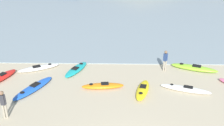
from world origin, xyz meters
name	(u,v)px	position (x,y,z in m)	size (l,w,h in m)	color
kayak_on_sand_0	(39,68)	(-6.75, 9.70, 0.13)	(3.05, 2.05, 0.31)	white
kayak_on_sand_2	(194,68)	(4.88, 9.86, 0.17)	(3.45, 1.96, 0.39)	#8CCC2D
kayak_on_sand_3	(1,77)	(-8.88, 7.99, 0.18)	(1.70, 2.79, 0.41)	red
kayak_on_sand_4	(143,90)	(0.76, 6.48, 0.18)	(1.34, 2.73, 0.40)	yellow
kayak_on_sand_5	(103,86)	(-1.79, 6.98, 0.16)	(2.79, 0.95, 0.36)	orange
kayak_on_sand_6	(33,88)	(-6.24, 6.65, 0.15)	(2.22, 3.42, 0.34)	blue
kayak_on_sand_7	(76,69)	(-3.90, 9.49, 0.13)	(1.77, 2.93, 0.31)	teal
kayak_on_sand_8	(185,89)	(3.50, 6.69, 0.16)	(3.18, 1.54, 0.37)	white
person_near_foreground	(3,103)	(-6.85, 3.65, 0.94)	(0.33, 0.22, 1.64)	gray
person_near_waterline	(165,59)	(2.64, 9.66, 0.92)	(0.32, 0.29, 1.60)	gray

